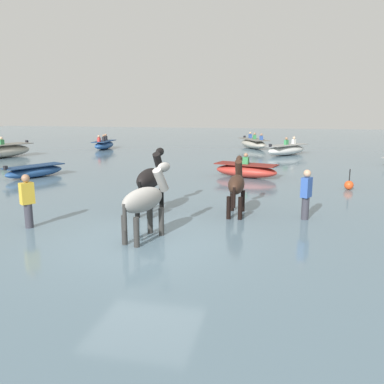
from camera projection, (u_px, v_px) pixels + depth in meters
ground_plane at (144, 251)px, 9.19m from camera, size 120.00×120.00×0.00m
water_surface at (215, 176)px, 18.72m from camera, size 90.00×90.00×0.26m
horse_lead_grey at (145, 201)px, 9.08m from camera, size 0.86×1.80×1.95m
horse_trailing_black at (150, 180)px, 11.39m from camera, size 0.56×1.89×2.07m
horse_flank_dark_bay at (237, 185)px, 11.24m from camera, size 0.48×1.70×1.86m
boat_distant_east at (2, 151)px, 24.59m from camera, size 2.50×4.11×1.28m
boat_far_offshore at (287, 150)px, 26.06m from camera, size 3.02×3.53×1.15m
boat_mid_outer at (104, 145)px, 29.87m from camera, size 1.22×2.85×1.09m
boat_far_inshore at (253, 144)px, 30.48m from camera, size 2.78×3.87×1.18m
boat_near_starboard at (35, 171)px, 17.58m from camera, size 1.89×2.82×0.65m
boat_mid_channel at (246, 170)px, 17.54m from camera, size 2.96×1.72×1.07m
person_spectator_far at (28, 204)px, 10.02m from camera, size 0.34×0.38×1.63m
person_onlooker_right at (306, 198)px, 10.77m from camera, size 0.32×0.38×1.63m
channel_buoy at (349, 185)px, 14.86m from camera, size 0.34×0.34×0.77m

